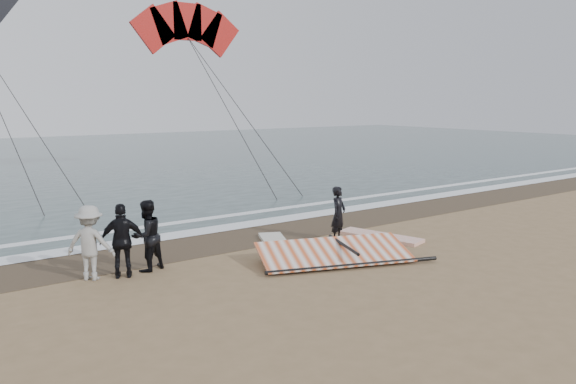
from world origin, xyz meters
The scene contains 11 objects.
ground centered at (0.00, 0.00, 0.00)m, with size 120.00×120.00×0.00m, color #8C704C.
sea centered at (0.00, 33.00, 0.01)m, with size 120.00×54.00×0.02m, color #233838.
wet_sand centered at (0.00, 4.50, 0.01)m, with size 120.00×2.80×0.01m, color #4C3D2B.
foam_near centered at (0.00, 5.90, 0.03)m, with size 120.00×0.90×0.01m, color white.
foam_far centered at (0.00, 7.60, 0.03)m, with size 120.00×0.45×0.01m, color white.
man_main centered at (1.36, 2.32, 0.86)m, with size 0.63×0.41×1.72m, color black.
board_white centered at (2.70, 1.81, 0.05)m, with size 0.76×2.73×0.11m, color white.
board_cream centered at (-0.55, 2.92, 0.06)m, with size 0.72×2.68×0.11m, color beige.
trio_cluster centered at (-5.41, 2.85, 0.93)m, with size 2.61×1.36×1.86m.
sail_rig centered at (-0.31, 0.73, 0.20)m, with size 4.56×3.05×0.52m.
kite_red centered at (4.22, 18.49, 8.04)m, with size 7.22×4.73×12.06m.
Camera 1 is at (-9.84, -10.64, 4.37)m, focal length 35.00 mm.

